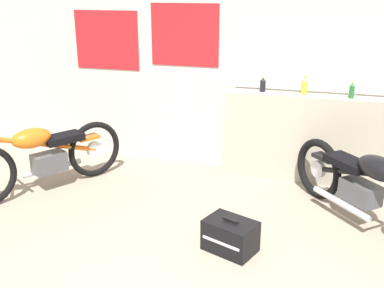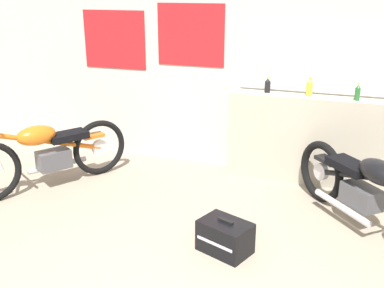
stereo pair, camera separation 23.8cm
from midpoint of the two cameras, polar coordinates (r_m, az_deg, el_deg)
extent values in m
cube|color=beige|center=(5.50, 9.92, 10.52)|extent=(10.00, 0.06, 2.80)
cube|color=silver|center=(5.38, 16.71, 10.62)|extent=(1.66, 0.01, 0.76)
cube|color=beige|center=(5.38, 16.70, 10.62)|extent=(1.72, 0.01, 0.82)
cube|color=#B21E23|center=(5.66, 1.05, 13.64)|extent=(0.87, 0.01, 0.75)
cube|color=#B21E23|center=(6.09, -8.72, 12.95)|extent=(0.89, 0.01, 0.75)
cube|color=#B7AD99|center=(5.45, 15.65, 0.49)|extent=(1.85, 0.28, 1.04)
cylinder|color=black|center=(5.39, 10.82, 7.12)|extent=(0.07, 0.07, 0.13)
cone|color=black|center=(5.37, 10.88, 7.99)|extent=(0.06, 0.06, 0.04)
cylinder|color=gold|center=(5.37, 10.90, 8.26)|extent=(0.03, 0.03, 0.01)
cylinder|color=gold|center=(5.33, 15.92, 6.71)|extent=(0.07, 0.07, 0.15)
cone|color=gold|center=(5.31, 16.01, 7.73)|extent=(0.06, 0.06, 0.04)
cylinder|color=gold|center=(5.30, 16.04, 8.04)|extent=(0.03, 0.03, 0.02)
cylinder|color=#23662D|center=(5.27, 21.49, 5.91)|extent=(0.06, 0.06, 0.14)
cone|color=#23662D|center=(5.26, 21.61, 6.84)|extent=(0.05, 0.05, 0.04)
cylinder|color=gold|center=(5.25, 21.64, 7.13)|extent=(0.02, 0.02, 0.02)
torus|color=black|center=(5.62, -10.48, -0.45)|extent=(0.42, 0.62, 0.69)
cylinder|color=silver|center=(5.62, -10.48, -0.45)|extent=(0.15, 0.19, 0.20)
cube|color=#4C4C51|center=(5.40, -15.94, -1.91)|extent=(0.38, 0.43, 0.22)
cylinder|color=orange|center=(5.33, -16.14, 0.24)|extent=(0.67, 1.04, 0.45)
ellipsoid|color=orange|center=(5.24, -17.95, 1.03)|extent=(0.44, 0.50, 0.22)
cube|color=black|center=(5.39, -14.27, 0.99)|extent=(0.44, 0.50, 0.08)
cube|color=orange|center=(5.53, -11.29, 1.04)|extent=(0.26, 0.30, 0.04)
cylinder|color=silver|center=(5.60, -15.52, -2.61)|extent=(0.43, 0.64, 0.06)
torus|color=black|center=(5.07, 17.37, -3.37)|extent=(0.51, 0.55, 0.67)
cylinder|color=silver|center=(5.07, 17.37, -3.37)|extent=(0.17, 0.18, 0.19)
cube|color=#4C4C51|center=(4.67, 22.09, -6.17)|extent=(0.42, 0.43, 0.20)
cylinder|color=black|center=(4.59, 22.41, -3.87)|extent=(0.88, 0.96, 0.43)
ellipsoid|color=black|center=(4.43, 24.17, -3.30)|extent=(0.49, 0.50, 0.22)
cube|color=black|center=(4.71, 20.75, -2.61)|extent=(0.49, 0.50, 0.08)
cube|color=black|center=(4.96, 18.15, -1.98)|extent=(0.29, 0.30, 0.04)
cylinder|color=silver|center=(4.69, 19.84, -7.54)|extent=(0.55, 0.60, 0.06)
cube|color=black|center=(4.03, 5.95, -11.66)|extent=(0.52, 0.43, 0.29)
cube|color=silver|center=(3.92, 4.63, -12.57)|extent=(0.35, 0.14, 0.02)
cube|color=black|center=(3.95, 6.02, -9.70)|extent=(0.15, 0.08, 0.02)
camera|label=1|loc=(0.12, -88.51, 0.52)|focal=42.00mm
camera|label=2|loc=(0.12, 91.49, -0.52)|focal=42.00mm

